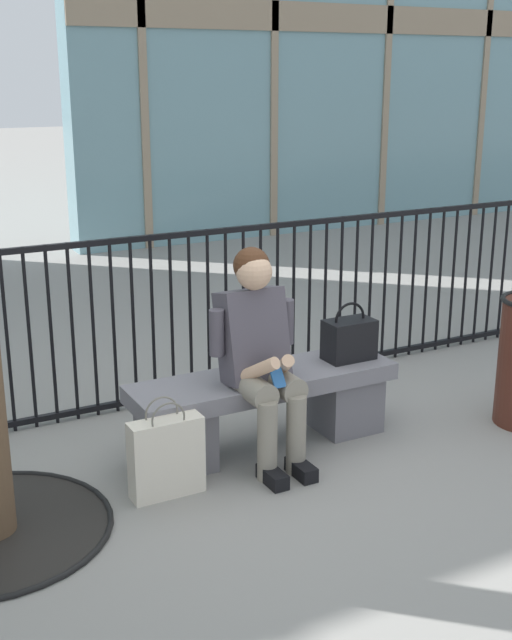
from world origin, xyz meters
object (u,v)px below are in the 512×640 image
Objects in this scene: shopping_bag at (166,456)px; handbag_on_bench at (349,339)px; stone_bench at (264,403)px; seated_person_with_phone at (260,350)px.

handbag_on_bench is at bearing 11.78° from shopping_bag.
handbag_on_bench is 1.39m from shopping_bag.
seated_person_with_phone is at bearing -127.09° from stone_bench.
seated_person_with_phone is (-0.10, -0.13, 0.38)m from stone_bench.
shopping_bag is at bearing -168.22° from handbag_on_bench.
stone_bench is 0.78m from shopping_bag.
seated_person_with_phone is at bearing 13.72° from shopping_bag.
handbag_on_bench is (0.58, -0.01, 0.31)m from stone_bench.
seated_person_with_phone is 0.78m from shopping_bag.
handbag_on_bench reaches higher than stone_bench.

